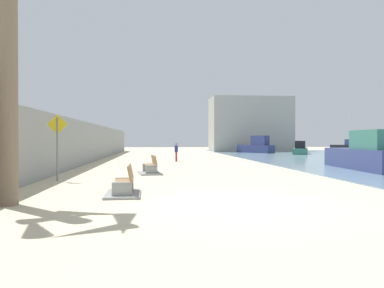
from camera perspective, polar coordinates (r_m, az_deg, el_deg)
ground_plane at (r=28.51m, az=-1.29°, el=-2.95°), size 120.00×120.00×0.00m
seawall at (r=28.90m, az=-16.30°, el=0.14°), size 0.80×64.00×3.08m
palm_tree at (r=12.00m, az=-26.36°, el=17.94°), size 2.90×2.94×7.65m
bench_near at (r=12.47m, az=-10.24°, el=-6.54°), size 1.15×2.13×0.98m
bench_far at (r=19.95m, az=-6.34°, el=-3.83°), size 1.37×2.23×0.98m
person_walking at (r=30.87m, az=-2.39°, el=-1.02°), size 0.29×0.49×1.55m
boat_distant at (r=48.91m, az=16.09°, el=-0.74°), size 4.48×7.72×1.61m
boat_nearest at (r=50.99m, az=9.73°, el=-0.39°), size 4.21×5.43×2.28m
boat_outer at (r=58.75m, az=23.08°, el=-0.43°), size 3.62×6.72×6.93m
boat_far_left at (r=24.37m, az=24.73°, el=-1.52°), size 2.37×7.86×2.30m
pedestrian_sign at (r=17.23m, az=-19.72°, el=0.59°), size 0.85×0.08×2.88m
harbor_building at (r=58.20m, az=8.78°, el=2.92°), size 12.00×6.00×8.19m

